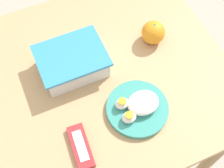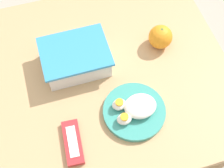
{
  "view_description": "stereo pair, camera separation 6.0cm",
  "coord_description": "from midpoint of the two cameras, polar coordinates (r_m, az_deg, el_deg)",
  "views": [
    {
      "loc": [
        -0.15,
        -0.51,
        1.62
      ],
      "look_at": [
        0.04,
        -0.07,
        0.76
      ],
      "focal_mm": 50.0,
      "sensor_mm": 36.0,
      "label": 1
    },
    {
      "loc": [
        -0.1,
        -0.53,
        1.62
      ],
      "look_at": [
        0.04,
        -0.07,
        0.76
      ],
      "focal_mm": 50.0,
      "sensor_mm": 36.0,
      "label": 2
    }
  ],
  "objects": [
    {
      "name": "food_container",
      "position": [
        1.03,
        -4.99,
        4.54
      ],
      "size": [
        0.22,
        0.17,
        0.08
      ],
      "color": "white",
      "rests_on": "table"
    },
    {
      "name": "orange_fruit",
      "position": [
        1.09,
        10.42,
        8.39
      ],
      "size": [
        0.08,
        0.08,
        0.08
      ],
      "color": "orange",
      "rests_on": "table"
    },
    {
      "name": "table",
      "position": [
        1.11,
        -1.44,
        -0.89
      ],
      "size": [
        0.91,
        0.77,
        0.73
      ],
      "color": "tan",
      "rests_on": "ground_plane"
    },
    {
      "name": "ground_plane",
      "position": [
        1.7,
        -0.96,
        -11.13
      ],
      "size": [
        10.0,
        10.0,
        0.0
      ],
      "primitive_type": "plane",
      "color": "#B2A899"
    },
    {
      "name": "candy_bar",
      "position": [
        0.93,
        -5.32,
        -10.7
      ],
      "size": [
        0.06,
        0.14,
        0.02
      ],
      "color": "#B7282D",
      "rests_on": "table"
    },
    {
      "name": "rice_plate",
      "position": [
        0.96,
        5.97,
        -4.83
      ],
      "size": [
        0.19,
        0.19,
        0.05
      ],
      "color": "teal",
      "rests_on": "table"
    }
  ]
}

